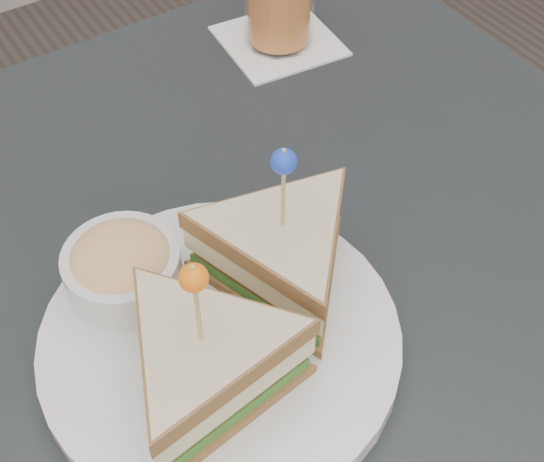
{
  "coord_description": "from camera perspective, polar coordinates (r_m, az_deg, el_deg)",
  "views": [
    {
      "loc": [
        -0.2,
        -0.32,
        1.25
      ],
      "look_at": [
        0.01,
        0.01,
        0.8
      ],
      "focal_mm": 50.0,
      "sensor_mm": 36.0,
      "label": 1
    }
  ],
  "objects": [
    {
      "name": "table",
      "position": [
        0.69,
        -0.25,
        -7.85
      ],
      "size": [
        0.8,
        0.8,
        0.75
      ],
      "color": "black",
      "rests_on": "ground"
    },
    {
      "name": "plate_meal",
      "position": [
        0.55,
        -3.4,
        -5.97
      ],
      "size": [
        0.35,
        0.35,
        0.16
      ],
      "rotation": [
        0.0,
        0.0,
        -0.39
      ],
      "color": "silver",
      "rests_on": "table"
    }
  ]
}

